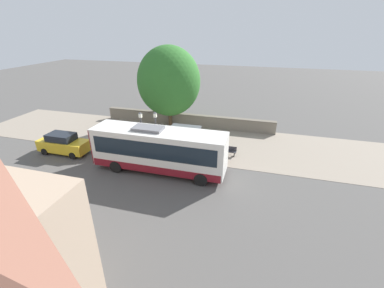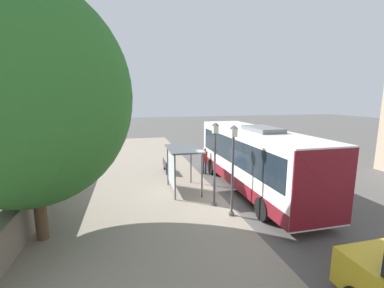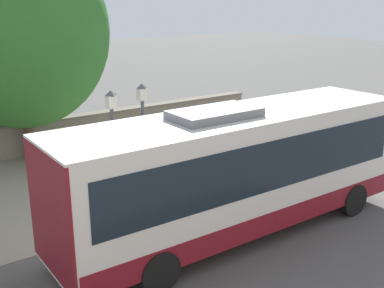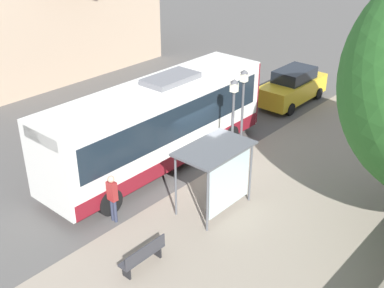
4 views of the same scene
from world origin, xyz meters
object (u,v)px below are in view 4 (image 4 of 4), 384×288
(street_lamp_near, at_px, (243,108))
(parked_car_behind_bus, at_px, (293,87))
(bench, at_px, (143,255))
(bus_shelter, at_px, (218,160))
(bus, at_px, (158,123))
(pedestrian, at_px, (112,195))
(street_lamp_far, at_px, (233,120))

(street_lamp_near, height_order, parked_car_behind_bus, street_lamp_near)
(bench, height_order, street_lamp_near, street_lamp_near)
(bus_shelter, height_order, street_lamp_near, street_lamp_near)
(bus, distance_m, parked_car_behind_bus, 9.70)
(bus_shelter, xyz_separation_m, street_lamp_near, (1.54, -3.54, 0.36))
(bus, relative_size, pedestrian, 5.85)
(bus_shelter, relative_size, street_lamp_near, 0.68)
(parked_car_behind_bus, bearing_deg, street_lamp_near, 103.61)
(street_lamp_near, height_order, street_lamp_far, street_lamp_far)
(street_lamp_far, bearing_deg, bench, 102.81)
(bench, xyz_separation_m, street_lamp_near, (1.81, -7.41, 1.92))
(pedestrian, height_order, street_lamp_far, street_lamp_far)
(street_lamp_far, bearing_deg, bus_shelter, 115.96)
(pedestrian, height_order, bench, pedestrian)
(bench, relative_size, street_lamp_far, 0.39)
(parked_car_behind_bus, bearing_deg, bench, 103.69)
(bus_shelter, distance_m, parked_car_behind_bus, 11.18)
(bus_shelter, xyz_separation_m, bench, (-0.27, 3.87, -1.55))
(pedestrian, relative_size, street_lamp_near, 0.45)
(bus_shelter, relative_size, street_lamp_far, 0.68)
(bus_shelter, height_order, street_lamp_far, street_lamp_far)
(bus_shelter, bearing_deg, bus, -14.57)
(bench, distance_m, street_lamp_far, 6.66)
(pedestrian, distance_m, street_lamp_far, 5.51)
(bench, bearing_deg, street_lamp_far, -77.19)
(bus, relative_size, street_lamp_far, 2.62)
(bus, height_order, pedestrian, bus)
(bench, bearing_deg, parked_car_behind_bus, -76.31)
(bus, relative_size, parked_car_behind_bus, 2.30)
(pedestrian, bearing_deg, bus_shelter, -127.64)
(street_lamp_far, relative_size, parked_car_behind_bus, 0.88)
(bus_shelter, bearing_deg, street_lamp_near, -66.42)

